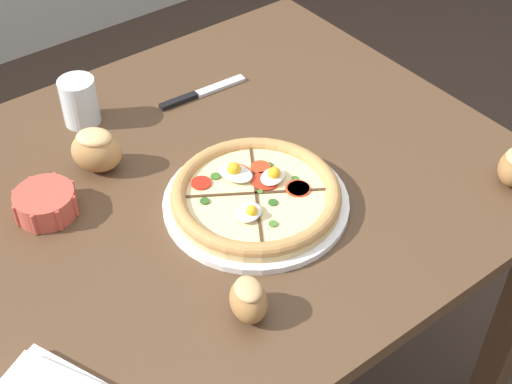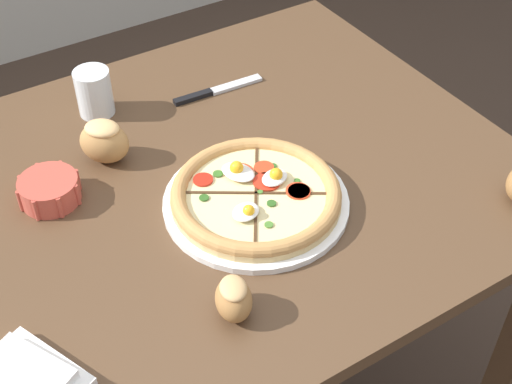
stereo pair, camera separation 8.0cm
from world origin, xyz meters
name	(u,v)px [view 2 (the right image)]	position (x,y,z in m)	size (l,w,h in m)	color
dining_table	(200,226)	(0.00, 0.00, 0.62)	(1.14, 0.88, 0.73)	#513823
pizza	(256,196)	(0.06, -0.10, 0.75)	(0.31, 0.31, 0.05)	white
ramekin_bowl	(49,189)	(-0.23, 0.09, 0.75)	(0.11, 0.11, 0.04)	#C64C3D
bread_piece_near	(234,298)	(-0.09, -0.28, 0.76)	(0.07, 0.09, 0.06)	#A3703D
bread_piece_mid	(104,141)	(-0.11, 0.14, 0.77)	(0.11, 0.11, 0.08)	#B27F47
knife_main	(217,90)	(0.17, 0.22, 0.74)	(0.20, 0.03, 0.01)	silver
water_glass	(95,95)	(-0.06, 0.29, 0.77)	(0.07, 0.07, 0.09)	white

